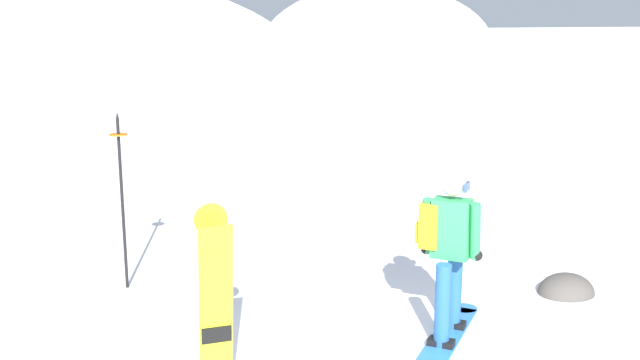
# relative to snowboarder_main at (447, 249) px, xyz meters

# --- Properties ---
(ridge_peak_main) EXTENTS (30.04, 27.04, 11.19)m
(ridge_peak_main) POSITION_rel_snowboarder_main_xyz_m (-5.01, 38.89, -0.92)
(ridge_peak_main) COLOR white
(ridge_peak_main) RESTS_ON ground
(ridge_peak_far) EXTENTS (21.01, 18.91, 11.45)m
(ridge_peak_far) POSITION_rel_snowboarder_main_xyz_m (22.74, 55.95, -0.92)
(ridge_peak_far) COLOR white
(ridge_peak_far) RESTS_ON ground
(snowboarder_main) EXTENTS (1.32, 1.44, 1.71)m
(snowboarder_main) POSITION_rel_snowboarder_main_xyz_m (0.00, 0.00, 0.00)
(snowboarder_main) COLOR blue
(snowboarder_main) RESTS_ON ground
(spare_snowboard) EXTENTS (0.28, 0.24, 1.65)m
(spare_snowboard) POSITION_rel_snowboarder_main_xyz_m (-2.35, -0.37, -0.08)
(spare_snowboard) COLOR yellow
(spare_snowboard) RESTS_ON ground
(piste_marker_near) EXTENTS (0.20, 0.20, 2.08)m
(piste_marker_near) POSITION_rel_snowboarder_main_xyz_m (-2.89, 2.43, 0.27)
(piste_marker_near) COLOR black
(piste_marker_near) RESTS_ON ground
(rock_dark) EXTENTS (0.67, 0.57, 0.47)m
(rock_dark) POSITION_rel_snowboarder_main_xyz_m (1.90, 0.63, -0.92)
(rock_dark) COLOR #4C4742
(rock_dark) RESTS_ON ground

